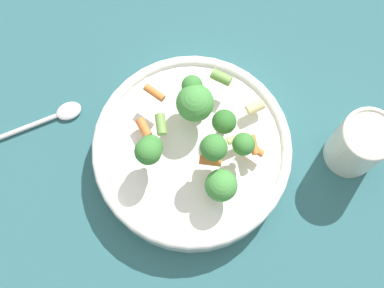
{
  "coord_description": "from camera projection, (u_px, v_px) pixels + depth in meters",
  "views": [
    {
      "loc": [
        -0.15,
        0.09,
        0.71
      ],
      "look_at": [
        0.0,
        0.0,
        0.07
      ],
      "focal_mm": 50.0,
      "sensor_mm": 36.0,
      "label": 1
    }
  ],
  "objects": [
    {
      "name": "bowl",
      "position": [
        192.0,
        152.0,
        0.71
      ],
      "size": [
        0.26,
        0.26,
        0.05
      ],
      "color": "white",
      "rests_on": "ground_plane"
    },
    {
      "name": "ground_plane",
      "position": [
        192.0,
        157.0,
        0.74
      ],
      "size": [
        3.0,
        3.0,
        0.0
      ],
      "primitive_type": "plane",
      "color": "#2D6066"
    },
    {
      "name": "spoon",
      "position": [
        43.0,
        121.0,
        0.74
      ],
      "size": [
        0.04,
        0.18,
        0.01
      ],
      "rotation": [
        0.0,
        0.0,
        10.84
      ],
      "color": "silver",
      "rests_on": "ground_plane"
    },
    {
      "name": "pasta_salad",
      "position": [
        200.0,
        133.0,
        0.65
      ],
      "size": [
        0.18,
        0.18,
        0.08
      ],
      "color": "#8CB766",
      "rests_on": "bowl"
    },
    {
      "name": "cup",
      "position": [
        359.0,
        144.0,
        0.69
      ],
      "size": [
        0.07,
        0.07,
        0.1
      ],
      "color": "silver",
      "rests_on": "ground_plane"
    }
  ]
}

